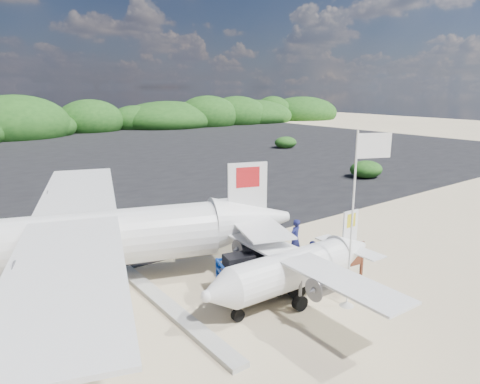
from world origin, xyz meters
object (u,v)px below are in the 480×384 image
(baggage_cart, at_px, (260,295))
(crew_a, at_px, (295,238))
(flagpole, at_px, (347,306))
(signboard, at_px, (346,279))
(crew_b, at_px, (182,232))
(crew_c, at_px, (313,262))
(aircraft_large, at_px, (220,165))

(baggage_cart, xyz_separation_m, crew_a, (3.11, 1.67, 0.75))
(flagpole, bearing_deg, signboard, 39.66)
(crew_b, relative_size, crew_c, 1.23)
(baggage_cart, relative_size, aircraft_large, 0.17)
(flagpole, bearing_deg, crew_b, 106.17)
(baggage_cart, relative_size, crew_b, 1.52)
(signboard, xyz_separation_m, crew_b, (-3.36, 5.39, 0.91))
(flagpole, distance_m, signboard, 1.88)
(flagpole, relative_size, crew_c, 3.56)
(crew_b, height_order, aircraft_large, aircraft_large)
(crew_a, bearing_deg, crew_b, -52.91)
(baggage_cart, distance_m, crew_a, 3.61)
(crew_a, height_order, aircraft_large, aircraft_large)
(baggage_cart, height_order, crew_b, crew_b)
(baggage_cart, bearing_deg, aircraft_large, 75.86)
(aircraft_large, bearing_deg, crew_b, 70.34)
(baggage_cart, height_order, flagpole, flagpole)
(crew_a, bearing_deg, crew_c, 47.37)
(flagpole, bearing_deg, crew_a, 68.68)
(baggage_cart, height_order, crew_a, crew_a)
(crew_a, distance_m, crew_b, 4.41)
(crew_b, bearing_deg, crew_c, 108.61)
(flagpole, distance_m, crew_a, 4.10)
(crew_c, xyz_separation_m, aircraft_large, (10.17, 20.36, -0.74))
(signboard, height_order, crew_a, crew_a)
(baggage_cart, distance_m, crew_c, 2.12)
(crew_a, bearing_deg, flagpole, 55.76)
(crew_c, bearing_deg, crew_b, -42.94)
(baggage_cart, height_order, signboard, baggage_cart)
(crew_b, height_order, crew_c, crew_b)
(crew_c, relative_size, aircraft_large, 0.09)
(crew_b, distance_m, aircraft_large, 19.88)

